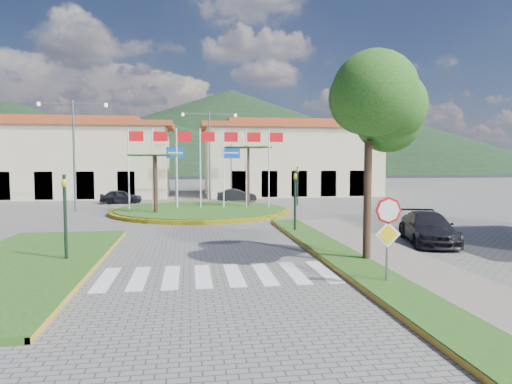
{
  "coord_description": "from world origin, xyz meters",
  "views": [
    {
      "loc": [
        -0.81,
        -10.48,
        3.69
      ],
      "look_at": [
        1.91,
        8.0,
        2.41
      ],
      "focal_mm": 32.0,
      "sensor_mm": 36.0,
      "label": 1
    }
  ],
  "objects": [
    {
      "name": "traffic_light_left",
      "position": [
        -5.2,
        6.5,
        1.94
      ],
      "size": [
        0.15,
        0.18,
        3.2
      ],
      "color": "black",
      "rests_on": "ground"
    },
    {
      "name": "car_side_right",
      "position": [
        9.77,
        8.42,
        0.68
      ],
      "size": [
        3.02,
        5.03,
        1.36
      ],
      "primitive_type": "imported",
      "rotation": [
        0.0,
        0.0,
        -0.25
      ],
      "color": "black",
      "rests_on": "ground"
    },
    {
      "name": "crosswalk",
      "position": [
        0.0,
        4.0,
        0.01
      ],
      "size": [
        8.0,
        3.0,
        0.01
      ],
      "primitive_type": "cube",
      "color": "silver",
      "rests_on": "ground"
    },
    {
      "name": "direction_sign_east",
      "position": [
        3.0,
        30.97,
        3.53
      ],
      "size": [
        1.6,
        0.14,
        5.2
      ],
      "color": "slate",
      "rests_on": "ground"
    },
    {
      "name": "hill_far_west",
      "position": [
        -55.0,
        140.0,
        11.0
      ],
      "size": [
        140.0,
        140.0,
        22.0
      ],
      "primitive_type": "cone",
      "color": "black",
      "rests_on": "ground"
    },
    {
      "name": "white_van",
      "position": [
        -7.8,
        35.58,
        0.69
      ],
      "size": [
        5.0,
        2.39,
        1.38
      ],
      "primitive_type": "imported",
      "rotation": [
        0.0,
        0.0,
        1.55
      ],
      "color": "silver",
      "rests_on": "ground"
    },
    {
      "name": "median_left",
      "position": [
        -6.5,
        6.0,
        0.09
      ],
      "size": [
        5.0,
        14.0,
        0.18
      ],
      "primitive_type": "cube",
      "color": "#244D16",
      "rests_on": "ground"
    },
    {
      "name": "stop_sign",
      "position": [
        4.9,
        1.96,
        1.79
      ],
      "size": [
        0.8,
        0.11,
        2.65
      ],
      "color": "slate",
      "rests_on": "ground"
    },
    {
      "name": "street_lamp_centre",
      "position": [
        1.0,
        30.0,
        4.5
      ],
      "size": [
        4.8,
        0.16,
        8.0
      ],
      "color": "slate",
      "rests_on": "ground"
    },
    {
      "name": "hill_far_mid",
      "position": [
        15.0,
        160.0,
        15.0
      ],
      "size": [
        180.0,
        180.0,
        30.0
      ],
      "primitive_type": "cone",
      "color": "black",
      "rests_on": "ground"
    },
    {
      "name": "building_left",
      "position": [
        -14.0,
        38.0,
        3.9
      ],
      "size": [
        23.32,
        9.54,
        8.05
      ],
      "color": "beige",
      "rests_on": "ground"
    },
    {
      "name": "roundabout_island",
      "position": [
        0.0,
        22.0,
        0.18
      ],
      "size": [
        12.7,
        12.7,
        6.0
      ],
      "color": "yellow",
      "rests_on": "ground"
    },
    {
      "name": "street_lamp_west",
      "position": [
        -9.0,
        24.0,
        4.5
      ],
      "size": [
        4.8,
        0.16,
        8.0
      ],
      "color": "slate",
      "rests_on": "ground"
    },
    {
      "name": "hill_near_back",
      "position": [
        -10.0,
        130.0,
        8.0
      ],
      "size": [
        110.0,
        110.0,
        16.0
      ],
      "primitive_type": "cone",
      "color": "black",
      "rests_on": "ground"
    },
    {
      "name": "building_right",
      "position": [
        10.0,
        38.0,
        3.9
      ],
      "size": [
        19.08,
        9.54,
        8.05
      ],
      "color": "beige",
      "rests_on": "ground"
    },
    {
      "name": "sidewalk_right",
      "position": [
        6.0,
        2.0,
        0.07
      ],
      "size": [
        4.0,
        28.0,
        0.15
      ],
      "primitive_type": "cube",
      "color": "gray",
      "rests_on": "ground"
    },
    {
      "name": "deciduous_tree",
      "position": [
        5.5,
        5.0,
        5.18
      ],
      "size": [
        3.6,
        3.6,
        6.8
      ],
      "color": "black",
      "rests_on": "ground"
    },
    {
      "name": "car_dark_a",
      "position": [
        -6.65,
        30.0,
        0.6
      ],
      "size": [
        3.67,
        1.83,
        1.2
      ],
      "primitive_type": "imported",
      "rotation": [
        0.0,
        0.0,
        1.69
      ],
      "color": "black",
      "rests_on": "ground"
    },
    {
      "name": "traffic_light_far",
      "position": [
        8.0,
        26.0,
        1.94
      ],
      "size": [
        0.18,
        0.15,
        3.2
      ],
      "color": "black",
      "rests_on": "ground"
    },
    {
      "name": "ground",
      "position": [
        0.0,
        0.0,
        0.0
      ],
      "size": [
        160.0,
        160.0,
        0.0
      ],
      "primitive_type": "plane",
      "color": "slate",
      "rests_on": "ground"
    },
    {
      "name": "car_dark_b",
      "position": [
        3.4,
        30.0,
        0.58
      ],
      "size": [
        3.59,
        1.45,
        1.16
      ],
      "primitive_type": "imported",
      "rotation": [
        0.0,
        0.0,
        1.51
      ],
      "color": "black",
      "rests_on": "ground"
    },
    {
      "name": "hill_far_east",
      "position": [
        70.0,
        135.0,
        9.0
      ],
      "size": [
        120.0,
        120.0,
        18.0
      ],
      "primitive_type": "cone",
      "color": "black",
      "rests_on": "ground"
    },
    {
      "name": "verge_right",
      "position": [
        4.8,
        2.0,
        0.09
      ],
      "size": [
        1.6,
        28.0,
        0.18
      ],
      "primitive_type": "cube",
      "color": "#244D16",
      "rests_on": "ground"
    },
    {
      "name": "traffic_light_right",
      "position": [
        4.5,
        12.0,
        1.94
      ],
      "size": [
        0.15,
        0.18,
        3.2
      ],
      "color": "black",
      "rests_on": "ground"
    },
    {
      "name": "direction_sign_west",
      "position": [
        -2.0,
        30.97,
        3.53
      ],
      "size": [
        1.6,
        0.14,
        5.2
      ],
      "color": "slate",
      "rests_on": "ground"
    }
  ]
}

